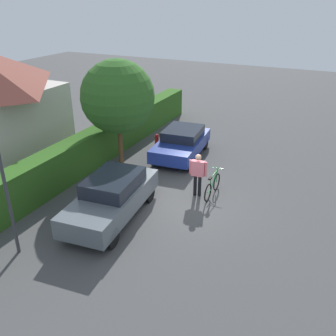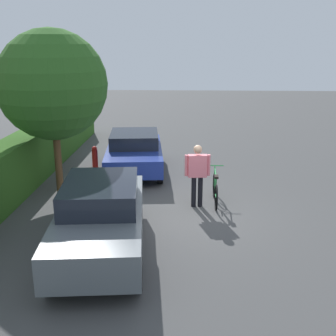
{
  "view_description": "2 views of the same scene",
  "coord_description": "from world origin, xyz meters",
  "px_view_note": "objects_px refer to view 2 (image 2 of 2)",
  "views": [
    {
      "loc": [
        -11.09,
        -4.74,
        7.07
      ],
      "look_at": [
        -0.22,
        0.47,
        1.38
      ],
      "focal_mm": 39.5,
      "sensor_mm": 36.0,
      "label": 1
    },
    {
      "loc": [
        -10.17,
        -0.04,
        4.32
      ],
      "look_at": [
        -0.24,
        0.39,
        1.36
      ],
      "focal_mm": 45.1,
      "sensor_mm": 36.0,
      "label": 2
    }
  ],
  "objects_px": {
    "parked_car_near": "(101,216)",
    "person_rider": "(197,171)",
    "parked_car_far": "(134,151)",
    "bicycle": "(215,190)",
    "tree_kerbside": "(52,85)",
    "fire_hydrant": "(95,157)"
  },
  "relations": [
    {
      "from": "parked_car_far",
      "to": "tree_kerbside",
      "type": "relative_size",
      "value": 0.86
    },
    {
      "from": "parked_car_near",
      "to": "tree_kerbside",
      "type": "bearing_deg",
      "value": 28.21
    },
    {
      "from": "bicycle",
      "to": "fire_hydrant",
      "type": "relative_size",
      "value": 2.07
    },
    {
      "from": "parked_car_far",
      "to": "fire_hydrant",
      "type": "xyz_separation_m",
      "value": [
        0.24,
        1.45,
        -0.29
      ]
    },
    {
      "from": "fire_hydrant",
      "to": "bicycle",
      "type": "bearing_deg",
      "value": -128.5
    },
    {
      "from": "parked_car_near",
      "to": "fire_hydrant",
      "type": "xyz_separation_m",
      "value": [
        6.17,
        1.45,
        -0.38
      ]
    },
    {
      "from": "bicycle",
      "to": "person_rider",
      "type": "xyz_separation_m",
      "value": [
        -0.28,
        0.51,
        0.63
      ]
    },
    {
      "from": "parked_car_far",
      "to": "tree_kerbside",
      "type": "bearing_deg",
      "value": 137.16
    },
    {
      "from": "bicycle",
      "to": "fire_hydrant",
      "type": "height_order",
      "value": "bicycle"
    },
    {
      "from": "parked_car_far",
      "to": "person_rider",
      "type": "height_order",
      "value": "person_rider"
    },
    {
      "from": "parked_car_far",
      "to": "person_rider",
      "type": "relative_size",
      "value": 2.37
    },
    {
      "from": "parked_car_far",
      "to": "fire_hydrant",
      "type": "height_order",
      "value": "parked_car_far"
    },
    {
      "from": "parked_car_far",
      "to": "bicycle",
      "type": "height_order",
      "value": "parked_car_far"
    },
    {
      "from": "parked_car_near",
      "to": "tree_kerbside",
      "type": "distance_m",
      "value": 4.88
    },
    {
      "from": "parked_car_near",
      "to": "parked_car_far",
      "type": "distance_m",
      "value": 5.92
    },
    {
      "from": "tree_kerbside",
      "to": "fire_hydrant",
      "type": "distance_m",
      "value": 3.7
    },
    {
      "from": "parked_car_near",
      "to": "person_rider",
      "type": "xyz_separation_m",
      "value": [
        2.66,
        -2.1,
        0.23
      ]
    },
    {
      "from": "parked_car_far",
      "to": "person_rider",
      "type": "distance_m",
      "value": 3.89
    },
    {
      "from": "parked_car_far",
      "to": "parked_car_near",
      "type": "bearing_deg",
      "value": -179.99
    },
    {
      "from": "bicycle",
      "to": "tree_kerbside",
      "type": "xyz_separation_m",
      "value": [
        0.82,
        4.62,
        2.78
      ]
    },
    {
      "from": "bicycle",
      "to": "tree_kerbside",
      "type": "height_order",
      "value": "tree_kerbside"
    },
    {
      "from": "parked_car_near",
      "to": "fire_hydrant",
      "type": "relative_size",
      "value": 5.53
    }
  ]
}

